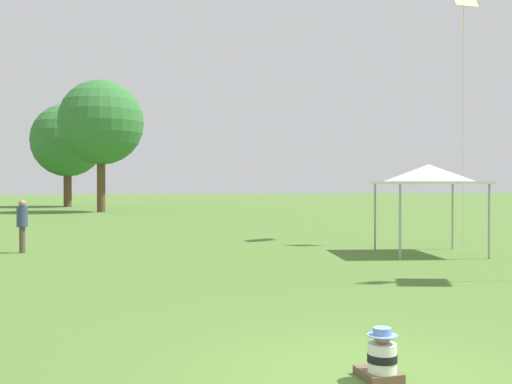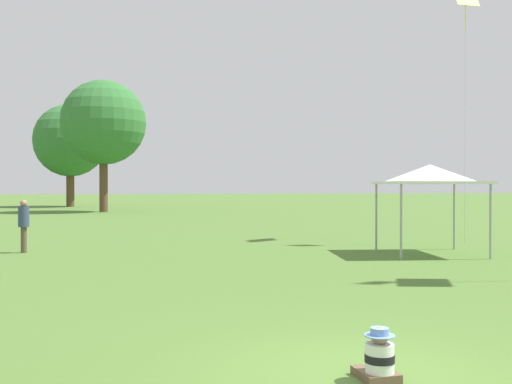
{
  "view_description": "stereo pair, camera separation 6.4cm",
  "coord_description": "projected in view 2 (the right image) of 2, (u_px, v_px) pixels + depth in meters",
  "views": [
    {
      "loc": [
        -2.8,
        -6.52,
        2.2
      ],
      "look_at": [
        0.02,
        5.89,
        2.06
      ],
      "focal_mm": 42.0,
      "sensor_mm": 36.0,
      "label": 1
    },
    {
      "loc": [
        -2.73,
        -6.54,
        2.2
      ],
      "look_at": [
        0.02,
        5.89,
        2.06
      ],
      "focal_mm": 42.0,
      "sensor_mm": 36.0,
      "label": 2
    }
  ],
  "objects": [
    {
      "name": "ground_plane",
      "position": [
        363.0,
        373.0,
        7.0
      ],
      "size": [
        300.0,
        300.0,
        0.0
      ],
      "primitive_type": "plane",
      "color": "#4C702D"
    },
    {
      "name": "kite_3",
      "position": [
        465.0,
        3.0,
        22.38
      ],
      "size": [
        0.97,
        0.5,
        9.73
      ],
      "rotation": [
        0.0,
        0.0,
        5.55
      ],
      "color": "yellow",
      "rests_on": "ground"
    },
    {
      "name": "distant_tree_0",
      "position": [
        103.0,
        123.0,
        49.53
      ],
      "size": [
        7.01,
        7.01,
        10.93
      ],
      "color": "brown",
      "rests_on": "ground"
    },
    {
      "name": "distant_tree_1",
      "position": [
        70.0,
        141.0,
        61.82
      ],
      "size": [
        7.48,
        7.48,
        10.6
      ],
      "color": "brown",
      "rests_on": "ground"
    },
    {
      "name": "seated_toddler",
      "position": [
        379.0,
        358.0,
        6.74
      ],
      "size": [
        0.43,
        0.53,
        0.61
      ],
      "rotation": [
        0.0,
        0.0,
        0.05
      ],
      "color": "brown",
      "rests_on": "ground"
    },
    {
      "name": "person_standing_2",
      "position": [
        24.0,
        221.0,
        19.54
      ],
      "size": [
        0.47,
        0.47,
        1.74
      ],
      "rotation": [
        0.0,
        0.0,
        3.6
      ],
      "color": "brown",
      "rests_on": "ground"
    },
    {
      "name": "canopy_tent",
      "position": [
        430.0,
        175.0,
        19.12
      ],
      "size": [
        3.45,
        3.45,
        2.87
      ],
      "rotation": [
        0.0,
        0.0,
        -0.15
      ],
      "color": "white",
      "rests_on": "ground"
    }
  ]
}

